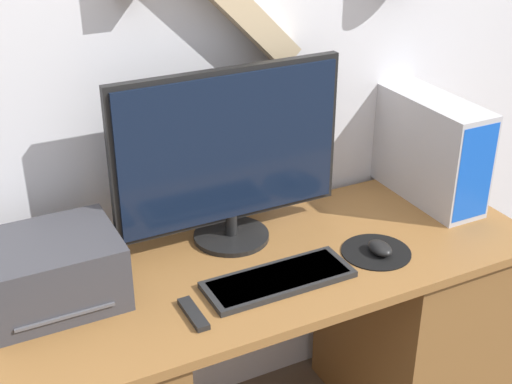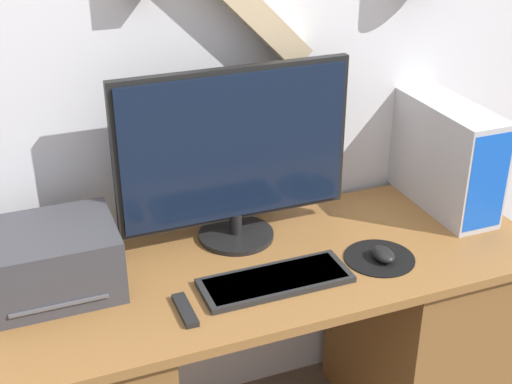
{
  "view_description": "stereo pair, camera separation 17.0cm",
  "coord_description": "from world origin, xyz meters",
  "px_view_note": "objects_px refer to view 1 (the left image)",
  "views": [
    {
      "loc": [
        -0.85,
        -1.28,
        1.94
      ],
      "look_at": [
        -0.04,
        0.32,
        1.02
      ],
      "focal_mm": 50.0,
      "sensor_mm": 36.0,
      "label": 1
    },
    {
      "loc": [
        -0.69,
        -1.35,
        1.94
      ],
      "look_at": [
        -0.04,
        0.32,
        1.02
      ],
      "focal_mm": 50.0,
      "sensor_mm": 36.0,
      "label": 2
    }
  ],
  "objects_px": {
    "computer_tower": "(428,147)",
    "printer": "(50,272)",
    "remote_control": "(193,314)",
    "keyboard": "(279,279)",
    "mouse": "(380,248)",
    "monitor": "(229,154)"
  },
  "relations": [
    {
      "from": "printer",
      "to": "monitor",
      "type": "bearing_deg",
      "value": 8.61
    },
    {
      "from": "keyboard",
      "to": "printer",
      "type": "bearing_deg",
      "value": 161.27
    },
    {
      "from": "monitor",
      "to": "keyboard",
      "type": "relative_size",
      "value": 1.68
    },
    {
      "from": "monitor",
      "to": "remote_control",
      "type": "xyz_separation_m",
      "value": [
        -0.26,
        -0.33,
        -0.28
      ]
    },
    {
      "from": "printer",
      "to": "remote_control",
      "type": "relative_size",
      "value": 2.52
    },
    {
      "from": "printer",
      "to": "remote_control",
      "type": "bearing_deg",
      "value": -37.49
    },
    {
      "from": "keyboard",
      "to": "computer_tower",
      "type": "relative_size",
      "value": 0.91
    },
    {
      "from": "mouse",
      "to": "computer_tower",
      "type": "bearing_deg",
      "value": 35.02
    },
    {
      "from": "keyboard",
      "to": "remote_control",
      "type": "bearing_deg",
      "value": -171.99
    },
    {
      "from": "computer_tower",
      "to": "printer",
      "type": "bearing_deg",
      "value": -177.63
    },
    {
      "from": "printer",
      "to": "remote_control",
      "type": "distance_m",
      "value": 0.4
    },
    {
      "from": "monitor",
      "to": "remote_control",
      "type": "distance_m",
      "value": 0.51
    },
    {
      "from": "computer_tower",
      "to": "keyboard",
      "type": "bearing_deg",
      "value": -160.51
    },
    {
      "from": "computer_tower",
      "to": "printer",
      "type": "height_order",
      "value": "computer_tower"
    },
    {
      "from": "monitor",
      "to": "keyboard",
      "type": "distance_m",
      "value": 0.4
    },
    {
      "from": "remote_control",
      "to": "monitor",
      "type": "bearing_deg",
      "value": 51.18
    },
    {
      "from": "monitor",
      "to": "computer_tower",
      "type": "xyz_separation_m",
      "value": [
        0.74,
        -0.03,
        -0.11
      ]
    },
    {
      "from": "mouse",
      "to": "keyboard",
      "type": "bearing_deg",
      "value": 178.81
    },
    {
      "from": "keyboard",
      "to": "mouse",
      "type": "xyz_separation_m",
      "value": [
        0.35,
        -0.01,
        0.01
      ]
    },
    {
      "from": "computer_tower",
      "to": "printer",
      "type": "xyz_separation_m",
      "value": [
        -1.31,
        -0.05,
        -0.09
      ]
    },
    {
      "from": "keyboard",
      "to": "mouse",
      "type": "bearing_deg",
      "value": -1.19
    },
    {
      "from": "mouse",
      "to": "computer_tower",
      "type": "distance_m",
      "value": 0.48
    }
  ]
}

